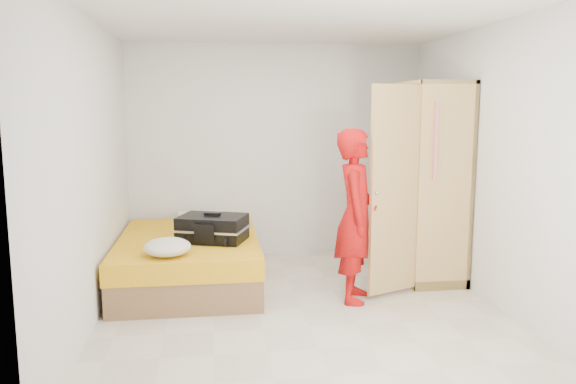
{
  "coord_description": "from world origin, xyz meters",
  "views": [
    {
      "loc": [
        -0.78,
        -4.9,
        1.84
      ],
      "look_at": [
        -0.04,
        0.58,
        1.0
      ],
      "focal_mm": 35.0,
      "sensor_mm": 36.0,
      "label": 1
    }
  ],
  "objects": [
    {
      "name": "pillow",
      "position": [
        -0.94,
        1.75,
        0.55
      ],
      "size": [
        0.53,
        0.29,
        0.09
      ],
      "primitive_type": "cube",
      "rotation": [
        0.0,
        0.0,
        0.06
      ],
      "color": "beige",
      "rests_on": "bed"
    },
    {
      "name": "bed",
      "position": [
        -1.05,
        0.9,
        0.25
      ],
      "size": [
        1.42,
        2.02,
        0.5
      ],
      "color": "brown",
      "rests_on": "ground"
    },
    {
      "name": "room",
      "position": [
        0.0,
        0.0,
        1.3
      ],
      "size": [
        4.0,
        4.02,
        2.6
      ],
      "color": "beige",
      "rests_on": "ground"
    },
    {
      "name": "person",
      "position": [
        0.55,
        0.17,
        0.82
      ],
      "size": [
        0.55,
        0.69,
        1.64
      ],
      "primitive_type": "imported",
      "rotation": [
        0.0,
        0.0,
        1.28
      ],
      "color": "red",
      "rests_on": "ground"
    },
    {
      "name": "suitcase",
      "position": [
        -0.8,
        0.69,
        0.63
      ],
      "size": [
        0.78,
        0.67,
        0.29
      ],
      "rotation": [
        0.0,
        0.0,
        -0.34
      ],
      "color": "black",
      "rests_on": "bed"
    },
    {
      "name": "round_cushion",
      "position": [
        -1.21,
        0.16,
        0.58
      ],
      "size": [
        0.43,
        0.43,
        0.16
      ],
      "primitive_type": "ellipsoid",
      "color": "beige",
      "rests_on": "bed"
    },
    {
      "name": "wardrobe",
      "position": [
        1.45,
        0.84,
        1.0
      ],
      "size": [
        1.13,
        1.42,
        2.1
      ],
      "color": "#E3BD6F",
      "rests_on": "ground"
    }
  ]
}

